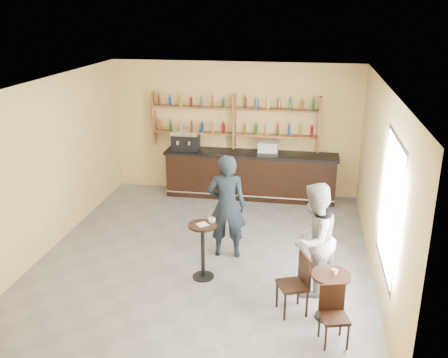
% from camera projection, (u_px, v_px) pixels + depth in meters
% --- Properties ---
extents(floor, '(7.00, 7.00, 0.00)m').
position_uv_depth(floor, '(206.00, 255.00, 9.37)').
color(floor, slate).
rests_on(floor, ground).
extents(ceiling, '(7.00, 7.00, 0.00)m').
position_uv_depth(ceiling, '(204.00, 84.00, 8.31)').
color(ceiling, white).
rests_on(ceiling, wall_back).
extents(wall_back, '(7.00, 0.00, 7.00)m').
position_uv_depth(wall_back, '(235.00, 129.00, 12.09)').
color(wall_back, '#EFCF87').
rests_on(wall_back, floor).
extents(wall_front, '(7.00, 0.00, 7.00)m').
position_uv_depth(wall_front, '(141.00, 274.00, 5.59)').
color(wall_front, '#EFCF87').
rests_on(wall_front, floor).
extents(wall_left, '(0.00, 7.00, 7.00)m').
position_uv_depth(wall_left, '(48.00, 166.00, 9.33)').
color(wall_left, '#EFCF87').
rests_on(wall_left, floor).
extents(wall_right, '(0.00, 7.00, 7.00)m').
position_uv_depth(wall_right, '(380.00, 184.00, 8.35)').
color(wall_right, '#EFCF87').
rests_on(wall_right, floor).
extents(window_pane, '(0.00, 2.00, 2.00)m').
position_uv_depth(window_pane, '(390.00, 206.00, 7.21)').
color(window_pane, white).
rests_on(window_pane, wall_right).
extents(window_frame, '(0.04, 1.70, 2.10)m').
position_uv_depth(window_frame, '(390.00, 206.00, 7.21)').
color(window_frame, black).
rests_on(window_frame, wall_right).
extents(shelf_unit, '(4.00, 0.26, 1.40)m').
position_uv_depth(shelf_unit, '(234.00, 121.00, 11.90)').
color(shelf_unit, brown).
rests_on(shelf_unit, wall_back).
extents(liquor_bottles, '(3.68, 0.10, 1.00)m').
position_uv_depth(liquor_bottles, '(234.00, 114.00, 11.85)').
color(liquor_bottles, '#8C5919').
rests_on(liquor_bottles, shelf_unit).
extents(bar_counter, '(4.12, 0.80, 1.12)m').
position_uv_depth(bar_counter, '(251.00, 175.00, 12.04)').
color(bar_counter, black).
rests_on(bar_counter, floor).
extents(espresso_machine, '(0.70, 0.49, 0.47)m').
position_uv_depth(espresso_machine, '(186.00, 140.00, 12.04)').
color(espresso_machine, black).
rests_on(espresso_machine, bar_counter).
extents(pastry_case, '(0.49, 0.40, 0.28)m').
position_uv_depth(pastry_case, '(268.00, 148.00, 11.74)').
color(pastry_case, silver).
rests_on(pastry_case, bar_counter).
extents(pedestal_table, '(0.49, 0.49, 1.00)m').
position_uv_depth(pedestal_table, '(203.00, 251.00, 8.44)').
color(pedestal_table, black).
rests_on(pedestal_table, floor).
extents(napkin, '(0.24, 0.24, 0.00)m').
position_uv_depth(napkin, '(202.00, 224.00, 8.28)').
color(napkin, white).
rests_on(napkin, pedestal_table).
extents(donut, '(0.14, 0.14, 0.04)m').
position_uv_depth(donut, '(203.00, 224.00, 8.26)').
color(donut, '#DE9651').
rests_on(donut, napkin).
extents(cup_pedestal, '(0.13, 0.13, 0.09)m').
position_uv_depth(cup_pedestal, '(212.00, 220.00, 8.33)').
color(cup_pedestal, white).
rests_on(cup_pedestal, pedestal_table).
extents(man_main, '(0.76, 0.53, 1.96)m').
position_uv_depth(man_main, '(227.00, 206.00, 9.07)').
color(man_main, black).
rests_on(man_main, floor).
extents(cafe_table, '(0.65, 0.65, 0.74)m').
position_uv_depth(cafe_table, '(329.00, 296.00, 7.38)').
color(cafe_table, black).
rests_on(cafe_table, floor).
extents(cup_cafe, '(0.12, 0.12, 0.08)m').
position_uv_depth(cup_cafe, '(335.00, 272.00, 7.24)').
color(cup_cafe, white).
rests_on(cup_cafe, cafe_table).
extents(chair_west, '(0.54, 0.54, 0.95)m').
position_uv_depth(chair_west, '(292.00, 285.00, 7.48)').
color(chair_west, black).
rests_on(chair_west, floor).
extents(chair_south, '(0.45, 0.45, 0.84)m').
position_uv_depth(chair_south, '(334.00, 317.00, 6.80)').
color(chair_south, black).
rests_on(chair_south, floor).
extents(patron_second, '(1.07, 1.14, 1.87)m').
position_uv_depth(patron_second, '(313.00, 240.00, 7.88)').
color(patron_second, gray).
rests_on(patron_second, floor).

